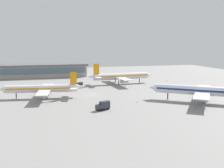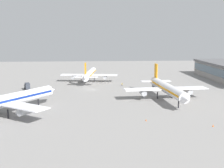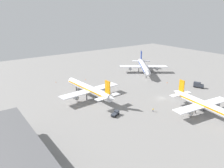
% 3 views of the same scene
% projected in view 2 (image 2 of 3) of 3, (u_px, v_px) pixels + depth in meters
% --- Properties ---
extents(ground, '(288.00, 288.00, 0.00)m').
position_uv_depth(ground, '(92.00, 90.00, 135.38)').
color(ground, gray).
extents(airplane_at_gate, '(42.17, 33.89, 12.83)m').
position_uv_depth(airplane_at_gate, '(167.00, 88.00, 113.66)').
color(airplane_at_gate, white).
rests_on(airplane_at_gate, ground).
extents(airplane_taxiing, '(38.55, 31.13, 11.74)m').
position_uv_depth(airplane_taxiing, '(89.00, 74.00, 157.62)').
color(airplane_taxiing, white).
rests_on(airplane_taxiing, ground).
extents(airplane_distant, '(37.30, 31.58, 13.29)m').
position_uv_depth(airplane_distant, '(7.00, 100.00, 92.04)').
color(airplane_distant, white).
rests_on(airplane_distant, ground).
extents(pushback_tractor, '(3.60, 4.79, 1.90)m').
position_uv_depth(pushback_tractor, '(157.00, 86.00, 139.00)').
color(pushback_tractor, black).
rests_on(pushback_tractor, ground).
extents(catering_truck, '(5.91, 3.77, 3.30)m').
position_uv_depth(catering_truck, '(27.00, 86.00, 134.66)').
color(catering_truck, black).
rests_on(catering_truck, ground).
extents(ground_crew_worker, '(0.57, 0.45, 1.67)m').
position_uv_depth(ground_crew_worker, '(122.00, 84.00, 144.74)').
color(ground_crew_worker, '#1E2338').
rests_on(ground_crew_worker, ground).
extents(safety_cone_near_gate, '(0.44, 0.44, 0.60)m').
position_uv_depth(safety_cone_near_gate, '(38.00, 96.00, 119.13)').
color(safety_cone_near_gate, '#EA590C').
rests_on(safety_cone_near_gate, ground).
extents(safety_cone_mid_apron, '(0.44, 0.44, 0.60)m').
position_uv_depth(safety_cone_mid_apron, '(213.00, 126.00, 81.19)').
color(safety_cone_mid_apron, '#EA590C').
rests_on(safety_cone_mid_apron, ground).
extents(safety_cone_far_side, '(0.44, 0.44, 0.60)m').
position_uv_depth(safety_cone_far_side, '(146.00, 120.00, 86.37)').
color(safety_cone_far_side, '#EA590C').
rests_on(safety_cone_far_side, ground).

